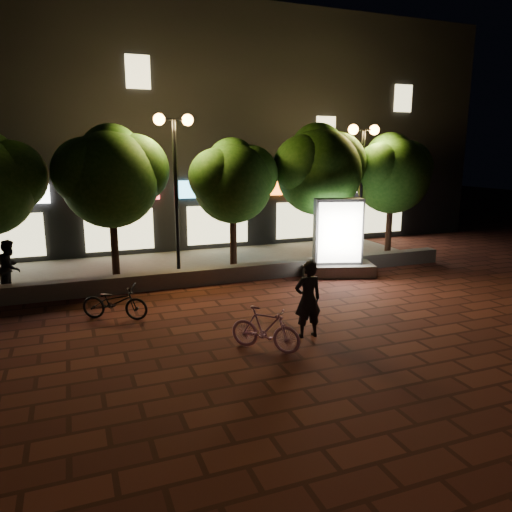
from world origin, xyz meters
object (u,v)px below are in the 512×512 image
street_lamp_right (363,157)px  pedestrian (10,267)px  tree_far_right (392,171)px  rider (308,299)px  tree_left (112,173)px  tree_mid (234,178)px  scooter_pink (265,329)px  tree_right (320,167)px  scooter_parked (115,302)px  street_lamp_left (175,154)px  ad_kiosk (338,245)px

street_lamp_right → pedestrian: street_lamp_right is taller
tree_far_right → rider: tree_far_right is taller
tree_left → street_lamp_right: size_ratio=0.98×
tree_mid → scooter_pink: size_ratio=2.88×
tree_right → scooter_parked: (-7.73, -3.83, -3.12)m
tree_mid → tree_right: (3.31, 0.00, 0.35)m
tree_mid → pedestrian: size_ratio=2.81×
scooter_pink → pedestrian: bearing=86.6°
tree_mid → tree_right: 3.32m
street_lamp_right → rider: 8.88m
tree_left → scooter_parked: bearing=-96.4°
street_lamp_left → pedestrian: street_lamp_left is taller
scooter_pink → rider: size_ratio=0.89×
tree_right → pedestrian: tree_right is taller
street_lamp_left → scooter_pink: 7.60m
street_lamp_right → ad_kiosk: street_lamp_right is taller
tree_left → tree_mid: 4.00m
ad_kiosk → rider: bearing=-126.9°
street_lamp_left → pedestrian: size_ratio=3.23×
tree_mid → ad_kiosk: size_ratio=1.71×
street_lamp_left → street_lamp_right: size_ratio=1.04×
tree_mid → ad_kiosk: tree_mid is taller
rider → pedestrian: 8.69m
scooter_pink → pedestrian: size_ratio=0.97×
tree_left → rider: (3.52, -6.61, -2.57)m
tree_left → rider: tree_left is taller
tree_mid → street_lamp_left: size_ratio=0.87×
tree_left → street_lamp_right: bearing=-1.7°
tree_left → pedestrian: tree_left is taller
ad_kiosk → pedestrian: bearing=173.8°
tree_mid → scooter_pink: (-1.65, -6.97, -2.75)m
rider → scooter_parked: bearing=-33.3°
street_lamp_right → scooter_parked: 10.61m
ad_kiosk → pedestrian: size_ratio=1.65×
tree_mid → scooter_parked: tree_mid is taller
scooter_parked → pedestrian: size_ratio=1.05×
street_lamp_right → pedestrian: 12.34m
tree_mid → street_lamp_left: street_lamp_left is taller
street_lamp_left → rider: street_lamp_left is taller
rider → tree_mid: bearing=-92.4°
ad_kiosk → rider: ad_kiosk is taller
tree_far_right → street_lamp_left: street_lamp_left is taller
street_lamp_left → street_lamp_right: (7.00, 0.00, -0.13)m
tree_left → ad_kiosk: 7.66m
tree_mid → street_lamp_right: bearing=-3.0°
rider → scooter_parked: 4.84m
ad_kiosk → street_lamp_left: bearing=161.4°
street_lamp_right → ad_kiosk: size_ratio=1.89×
street_lamp_right → ad_kiosk: (-1.94, -1.70, -2.85)m
tree_far_right → rider: (-6.98, -6.61, -2.49)m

